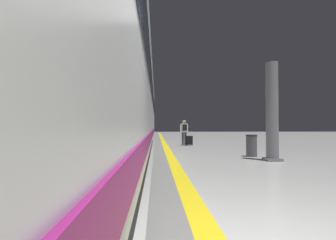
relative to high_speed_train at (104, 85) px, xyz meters
name	(u,v)px	position (x,y,z in m)	size (l,w,h in m)	color
safety_line_strip	(170,155)	(2.20, 3.66, -2.50)	(0.36, 80.00, 0.01)	yellow
tactile_edge_band	(161,155)	(1.82, 3.66, -2.50)	(0.71, 80.00, 0.01)	slate
high_speed_train	(104,85)	(0.00, 0.00, 0.00)	(2.94, 28.68, 4.97)	#38383D
passenger_near	(184,130)	(3.44, 9.45, -1.48)	(0.53, 0.38, 1.72)	#383842
suitcase_near	(189,140)	(3.75, 9.26, -2.15)	(0.43, 0.33, 1.03)	black
platform_pillar	(272,113)	(5.81, 1.40, -0.78)	(0.56, 0.56, 3.60)	slate
waste_bin	(252,146)	(5.53, 2.76, -2.04)	(0.46, 0.46, 0.91)	#4C4C51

